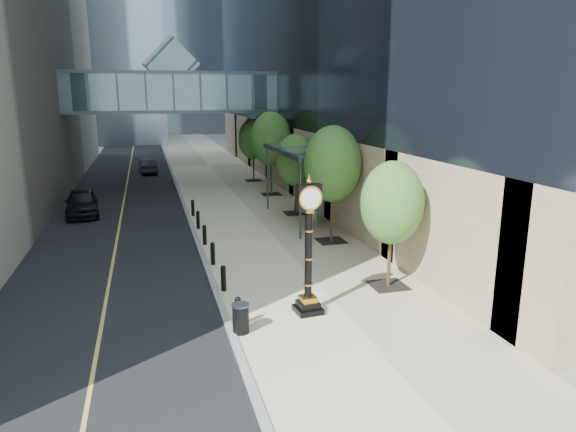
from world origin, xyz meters
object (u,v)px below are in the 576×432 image
at_px(car_far, 148,166).
at_px(car_near, 82,202).
at_px(street_clock, 308,256).
at_px(trash_bin, 241,319).
at_px(pedestrian, 314,214).

bearing_deg(car_far, car_near, 72.07).
distance_m(street_clock, car_near, 20.02).
height_order(street_clock, car_far, street_clock).
relative_size(street_clock, car_near, 0.99).
distance_m(street_clock, trash_bin, 3.10).
bearing_deg(street_clock, pedestrian, 65.84).
height_order(trash_bin, car_near, car_near).
height_order(trash_bin, car_far, car_far).
bearing_deg(street_clock, car_near, 112.08).
bearing_deg(car_near, street_clock, -68.71).
xyz_separation_m(trash_bin, pedestrian, (6.27, 11.78, 0.33)).
height_order(pedestrian, car_far, pedestrian).
relative_size(trash_bin, pedestrian, 0.58).
bearing_deg(car_far, trash_bin, 89.76).
xyz_separation_m(trash_bin, car_far, (-2.51, 35.53, 0.19)).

